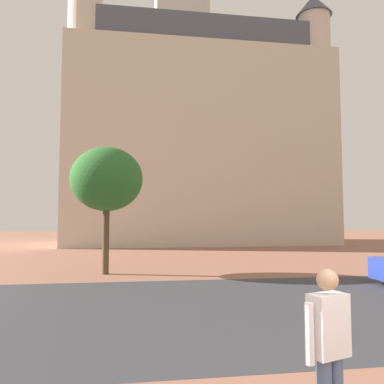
% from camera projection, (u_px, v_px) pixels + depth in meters
% --- Properties ---
extents(ground_plane, '(120.00, 120.00, 0.00)m').
position_uv_depth(ground_plane, '(201.00, 288.00, 12.36)').
color(ground_plane, '#93604C').
extents(street_asphalt_strip, '(120.00, 8.49, 0.00)m').
position_uv_depth(street_asphalt_strip, '(219.00, 307.00, 9.69)').
color(street_asphalt_strip, '#38383D').
rests_on(street_asphalt_strip, ground_plane).
extents(landmark_building, '(23.30, 11.24, 36.17)m').
position_uv_depth(landmark_building, '(195.00, 128.00, 36.01)').
color(landmark_building, beige).
rests_on(landmark_building, ground_plane).
extents(person_skater, '(0.58, 0.38, 1.73)m').
position_uv_depth(person_skater, '(328.00, 346.00, 3.82)').
color(person_skater, slate).
rests_on(person_skater, ground_plane).
extents(tree_curb_far, '(2.95, 2.95, 5.21)m').
position_uv_depth(tree_curb_far, '(107.00, 180.00, 15.67)').
color(tree_curb_far, brown).
rests_on(tree_curb_far, ground_plane).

